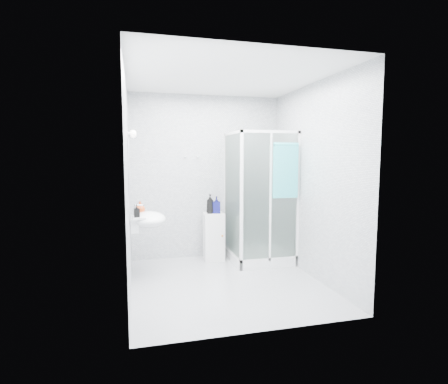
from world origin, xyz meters
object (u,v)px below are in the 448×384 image
object	(u,v)px
shampoo_bottle_a	(210,204)
soap_dispenser_orange	(140,208)
hand_towel	(286,169)
wall_basin	(147,220)
shampoo_bottle_b	(217,205)
storage_cabinet	(214,236)
shower_enclosure	(256,234)
soap_dispenser_black	(137,211)

from	to	relation	value
shampoo_bottle_a	soap_dispenser_orange	distance (m)	1.16
hand_towel	shampoo_bottle_a	xyz separation A→B (m)	(-0.96, 0.66, -0.55)
soap_dispenser_orange	wall_basin	bearing A→B (deg)	-53.09
shampoo_bottle_b	storage_cabinet	bearing A→B (deg)	148.91
shampoo_bottle_a	storage_cabinet	bearing A→B (deg)	27.52
shower_enclosure	soap_dispenser_orange	world-z (taller)	shower_enclosure
storage_cabinet	hand_towel	world-z (taller)	hand_towel
wall_basin	hand_towel	size ratio (longest dim) A/B	0.71
storage_cabinet	shampoo_bottle_b	distance (m)	0.51
shampoo_bottle_a	soap_dispenser_black	size ratio (longest dim) A/B	1.90
hand_towel	soap_dispenser_black	xyz separation A→B (m)	(-2.07, -0.06, -0.51)
shampoo_bottle_b	shower_enclosure	bearing A→B (deg)	-25.36
wall_basin	storage_cabinet	xyz separation A→B (m)	(1.05, 0.61, -0.42)
wall_basin	soap_dispenser_black	bearing A→B (deg)	-129.64
hand_towel	soap_dispenser_black	bearing A→B (deg)	-178.22
shampoo_bottle_a	soap_dispenser_black	xyz separation A→B (m)	(-1.11, -0.72, 0.04)
shampoo_bottle_b	soap_dispenser_orange	bearing A→B (deg)	-157.73
storage_cabinet	shampoo_bottle_b	world-z (taller)	shampoo_bottle_b
shower_enclosure	hand_towel	world-z (taller)	shower_enclosure
wall_basin	storage_cabinet	size ratio (longest dim) A/B	0.75
hand_towel	shampoo_bottle_b	distance (m)	1.23
hand_towel	shampoo_bottle_b	xyz separation A→B (m)	(-0.86, 0.67, -0.57)
shampoo_bottle_b	soap_dispenser_orange	xyz separation A→B (m)	(-1.17, -0.48, 0.07)
shampoo_bottle_b	hand_towel	bearing A→B (deg)	-38.05
storage_cabinet	shampoo_bottle_a	world-z (taller)	shampoo_bottle_a
hand_towel	soap_dispenser_orange	size ratio (longest dim) A/B	4.65
wall_basin	shampoo_bottle_b	xyz separation A→B (m)	(1.09, 0.58, 0.08)
storage_cabinet	shampoo_bottle_b	size ratio (longest dim) A/B	2.84
shampoo_bottle_b	soap_dispenser_orange	size ratio (longest dim) A/B	1.56
soap_dispenser_orange	shower_enclosure	bearing A→B (deg)	6.91
storage_cabinet	soap_dispenser_black	distance (m)	1.51
shampoo_bottle_a	shampoo_bottle_b	bearing A→B (deg)	4.83
storage_cabinet	shampoo_bottle_a	distance (m)	0.53
shampoo_bottle_a	shampoo_bottle_b	xyz separation A→B (m)	(0.10, 0.01, -0.02)
shower_enclosure	shampoo_bottle_a	distance (m)	0.85
wall_basin	storage_cabinet	world-z (taller)	wall_basin
hand_towel	soap_dispenser_orange	distance (m)	2.09
storage_cabinet	soap_dispenser_black	size ratio (longest dim) A/B	4.73
wall_basin	shampoo_bottle_a	xyz separation A→B (m)	(0.98, 0.58, 0.10)
hand_towel	soap_dispenser_black	size ratio (longest dim) A/B	4.95
shower_enclosure	hand_towel	size ratio (longest dim) A/B	2.55
storage_cabinet	soap_dispenser_orange	distance (m)	1.36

